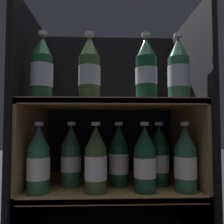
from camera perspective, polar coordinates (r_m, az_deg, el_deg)
fridge_back_wall at (r=1.16m, az=-0.49°, el=-2.62°), size 0.71×0.02×0.91m
fridge_side_left at (r=0.99m, az=-20.55°, el=-2.36°), size 0.02×0.45×0.91m
fridge_side_right at (r=1.01m, az=19.83°, el=-2.38°), size 0.02×0.45×0.91m
shelf_lower at (r=0.97m, az=-0.11°, el=-19.93°), size 0.67×0.41×0.20m
shelf_upper at (r=0.94m, az=-0.12°, el=-6.18°), size 0.67×0.41×0.54m
bottle_upper_front_0 at (r=0.86m, az=-17.82°, el=10.41°), size 0.08×0.08×0.26m
bottle_upper_front_1 at (r=0.83m, az=-5.91°, el=10.82°), size 0.08×0.08×0.26m
bottle_upper_front_2 at (r=0.84m, az=8.93°, el=10.68°), size 0.08×0.08×0.26m
bottle_upper_front_3 at (r=0.88m, az=17.00°, el=10.19°), size 0.08×0.08×0.26m
bottle_lower_front_0 at (r=0.85m, az=-18.64°, el=-12.19°), size 0.08×0.08×0.26m
bottle_lower_front_1 at (r=0.82m, az=-4.27°, el=-12.76°), size 0.08×0.08×0.26m
bottle_lower_front_2 at (r=0.83m, az=8.58°, el=-12.51°), size 0.08×0.08×0.26m
bottle_lower_front_3 at (r=0.87m, az=18.61°, el=-11.98°), size 0.08×0.08×0.26m
bottle_lower_back_0 at (r=0.91m, az=-10.66°, el=-11.56°), size 0.08×0.08×0.26m
bottle_lower_back_1 at (r=0.91m, az=1.78°, el=-11.78°), size 0.08×0.08×0.26m
bottle_lower_back_2 at (r=0.93m, az=12.20°, el=-11.42°), size 0.08×0.08×0.26m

